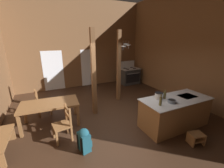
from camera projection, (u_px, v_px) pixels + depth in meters
ground_plane at (115, 121)px, 4.97m from camera, size 7.67×9.01×0.10m
wall_back at (81, 45)px, 7.87m from camera, size 7.67×0.14×4.62m
wall_right at (195, 47)px, 5.69m from camera, size 0.14×9.01×4.62m
glazed_door_back_left at (53, 71)px, 7.56m from camera, size 1.00×0.01×2.05m
glazed_panel_back_right at (89, 68)px, 8.33m from camera, size 0.84×0.01×2.05m
kitchen_island at (174, 112)px, 4.50m from camera, size 2.16×0.96×0.92m
stove_range at (129, 76)px, 8.80m from camera, size 1.17×0.86×1.32m
support_post_with_pot_rack at (119, 64)px, 6.15m from camera, size 0.61×0.24×2.97m
support_post_center at (94, 74)px, 4.95m from camera, size 0.14×0.14×2.97m
step_stool at (196, 138)px, 3.78m from camera, size 0.42×0.36×0.30m
dining_table at (50, 106)px, 4.51m from camera, size 1.76×1.02×0.74m
ladderback_chair_near_window at (42, 103)px, 5.17m from camera, size 0.50×0.50×0.95m
ladderback_chair_by_post at (64, 124)px, 3.89m from camera, size 0.50×0.50×0.95m
bench_along_left_wall at (2, 143)px, 3.43m from camera, size 0.41×1.14×0.44m
backpack at (84, 139)px, 3.52m from camera, size 0.35×0.36×0.60m
stockpot_on_counter at (159, 96)px, 4.32m from camera, size 0.30×0.23×0.19m
mixing_bowl_on_counter at (172, 101)px, 4.08m from camera, size 0.23×0.23×0.08m
bottle_tall_on_counter at (161, 101)px, 3.88m from camera, size 0.07×0.07×0.32m
bottle_short_on_counter at (165, 95)px, 4.34m from camera, size 0.08×0.08×0.28m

